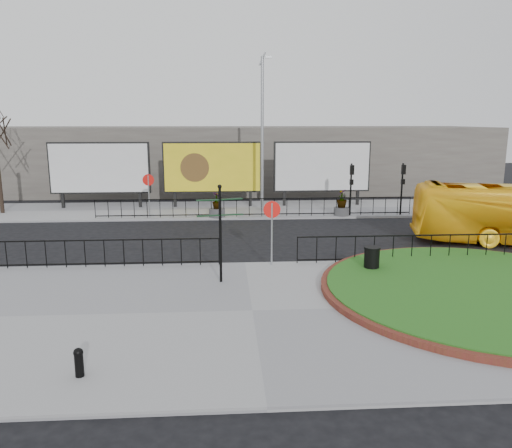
{
  "coord_description": "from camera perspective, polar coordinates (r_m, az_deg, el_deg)",
  "views": [
    {
      "loc": [
        -0.78,
        -18.67,
        5.56
      ],
      "look_at": [
        0.53,
        1.64,
        1.3
      ],
      "focal_mm": 35.0,
      "sensor_mm": 36.0,
      "label": 1
    }
  ],
  "objects": [
    {
      "name": "fingerpost_sign",
      "position": [
        16.72,
        -4.11,
        0.01
      ],
      "size": [
        1.57,
        0.55,
        3.36
      ],
      "rotation": [
        0.0,
        0.0,
        0.14
      ],
      "color": "black",
      "rests_on": "pavement_near"
    },
    {
      "name": "bollard",
      "position": [
        11.75,
        -19.59,
        -14.53
      ],
      "size": [
        0.21,
        0.21,
        0.65
      ],
      "color": "black",
      "rests_on": "pavement_near"
    },
    {
      "name": "billboard_right",
      "position": [
        32.39,
        7.55,
        6.48
      ],
      "size": [
        6.2,
        0.31,
        4.1
      ],
      "color": "black",
      "rests_on": "pavement_far"
    },
    {
      "name": "signal_pole_a",
      "position": [
        29.14,
        10.83,
        4.8
      ],
      "size": [
        0.22,
        0.26,
        3.0
      ],
      "color": "black",
      "rests_on": "pavement_far"
    },
    {
      "name": "grass_lawn",
      "position": [
        17.66,
        24.65,
        -6.85
      ],
      "size": [
        10.0,
        10.0,
        0.22
      ],
      "primitive_type": "cylinder",
      "color": "#255516",
      "rests_on": "pavement_near"
    },
    {
      "name": "pavement_far",
      "position": [
        31.16,
        -2.21,
        1.65
      ],
      "size": [
        44.0,
        6.0,
        0.12
      ],
      "primitive_type": "cube",
      "color": "gray",
      "rests_on": "ground"
    },
    {
      "name": "billboard_left",
      "position": [
        32.7,
        -17.44,
        6.09
      ],
      "size": [
        6.2,
        0.31,
        4.1
      ],
      "color": "black",
      "rests_on": "pavement_far"
    },
    {
      "name": "billboard_mid",
      "position": [
        31.78,
        -5.01,
        6.44
      ],
      "size": [
        6.2,
        0.31,
        4.1
      ],
      "color": "black",
      "rests_on": "pavement_far"
    },
    {
      "name": "railing_far",
      "position": [
        28.45,
        -0.06,
        1.93
      ],
      "size": [
        18.0,
        0.1,
        1.1
      ],
      "primitive_type": null,
      "color": "black",
      "rests_on": "pavement_far"
    },
    {
      "name": "planter_c",
      "position": [
        29.27,
        9.75,
        2.19
      ],
      "size": [
        0.89,
        0.89,
        1.53
      ],
      "color": "#4C4C4F",
      "rests_on": "pavement_far"
    },
    {
      "name": "ground",
      "position": [
        19.49,
        -1.26,
        -4.75
      ],
      "size": [
        90.0,
        90.0,
        0.0
      ],
      "primitive_type": "plane",
      "color": "black",
      "rests_on": "ground"
    },
    {
      "name": "railing_near_left",
      "position": [
        19.71,
        -18.96,
        -3.19
      ],
      "size": [
        10.0,
        0.1,
        1.1
      ],
      "primitive_type": null,
      "color": "black",
      "rests_on": "pavement_near"
    },
    {
      "name": "litter_bin",
      "position": [
        18.47,
        13.08,
        -4.02
      ],
      "size": [
        0.59,
        0.59,
        0.98
      ],
      "color": "black",
      "rests_on": "pavement_near"
    },
    {
      "name": "signal_pole_b",
      "position": [
        30.03,
        16.4,
        4.73
      ],
      "size": [
        0.22,
        0.26,
        3.0
      ],
      "color": "black",
      "rests_on": "pavement_far"
    },
    {
      "name": "brick_edge",
      "position": [
        17.67,
        24.65,
        -6.91
      ],
      "size": [
        10.4,
        10.4,
        0.18
      ],
      "primitive_type": "cylinder",
      "color": "maroon",
      "rests_on": "pavement_near"
    },
    {
      "name": "railing_near_right",
      "position": [
        20.35,
        17.4,
        -2.63
      ],
      "size": [
        9.0,
        0.1,
        1.1
      ],
      "primitive_type": null,
      "color": "black",
      "rests_on": "pavement_near"
    },
    {
      "name": "pavement_near",
      "position": [
        14.75,
        -0.42,
        -10.06
      ],
      "size": [
        30.0,
        10.0,
        0.12
      ],
      "primitive_type": "cube",
      "color": "gray",
      "rests_on": "ground"
    },
    {
      "name": "speed_sign_far",
      "position": [
        28.62,
        -12.18,
        4.25
      ],
      "size": [
        0.64,
        0.07,
        2.47
      ],
      "color": "gray",
      "rests_on": "pavement_far"
    },
    {
      "name": "lamp_post",
      "position": [
        29.76,
        0.72,
        10.41
      ],
      "size": [
        0.74,
        0.18,
        9.23
      ],
      "color": "gray",
      "rests_on": "pavement_far"
    },
    {
      "name": "planter_b",
      "position": [
        28.5,
        -4.49,
        1.87
      ],
      "size": [
        0.91,
        0.91,
        1.43
      ],
      "color": "#4C4C4F",
      "rests_on": "pavement_far"
    },
    {
      "name": "speed_sign_near",
      "position": [
        18.72,
        1.83,
        0.59
      ],
      "size": [
        0.64,
        0.07,
        2.47
      ],
      "color": "gray",
      "rests_on": "pavement_near"
    },
    {
      "name": "building_backdrop",
      "position": [
        40.79,
        -2.61,
        7.51
      ],
      "size": [
        40.0,
        10.0,
        5.0
      ],
      "primitive_type": "cube",
      "color": "#645F57",
      "rests_on": "ground"
    }
  ]
}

